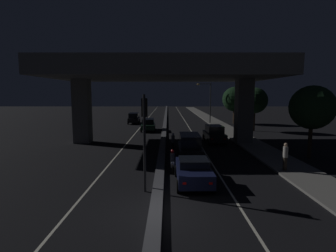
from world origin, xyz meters
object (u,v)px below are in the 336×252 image
car_black_second_oncoming (133,118)px  motorcycle_white_filtering_near (172,162)px  street_lamp (207,99)px  car_black_second (189,146)px  traffic_light_left_of_median (144,126)px  car_dark_blue_lead (193,171)px  car_dark_green_lead_oncoming (147,124)px  car_black_third (213,134)px  pedestrian_on_sidewalk (284,156)px  motorcycle_black_filtering_mid (172,142)px

car_black_second_oncoming → motorcycle_white_filtering_near: 29.27m
street_lamp → car_black_second: (-5.22, -25.07, -3.22)m
car_black_second_oncoming → motorcycle_white_filtering_near: car_black_second_oncoming is taller
car_black_second → car_black_second_oncoming: size_ratio=0.98×
traffic_light_left_of_median → car_black_second_oncoming: (-4.75, 32.23, -2.48)m
car_dark_blue_lead → car_dark_green_lead_oncoming: 22.46m
car_black_third → pedestrian_on_sidewalk: 10.95m
street_lamp → car_black_third: bearing=-96.5°
car_black_second_oncoming → motorcycle_black_filtering_mid: car_black_second_oncoming is taller
car_black_second_oncoming → motorcycle_white_filtering_near: size_ratio=2.22×
street_lamp → pedestrian_on_sidewalk: size_ratio=3.87×
traffic_light_left_of_median → car_dark_blue_lead: size_ratio=1.22×
motorcycle_white_filtering_near → motorcycle_black_filtering_mid: motorcycle_black_filtering_mid is taller
car_dark_blue_lead → motorcycle_black_filtering_mid: bearing=5.3°
car_black_second → car_dark_green_lead_oncoming: (-4.51, 16.16, -0.13)m
street_lamp → motorcycle_black_filtering_mid: size_ratio=3.66×
car_black_second → motorcycle_white_filtering_near: size_ratio=2.18×
car_black_second → motorcycle_white_filtering_near: bearing=157.3°
motorcycle_black_filtering_mid → car_black_second_oncoming: bearing=18.7°
car_dark_blue_lead → pedestrian_on_sidewalk: 6.62m
car_dark_green_lead_oncoming → car_black_second_oncoming: 9.62m
car_dark_green_lead_oncoming → pedestrian_on_sidewalk: size_ratio=2.64×
traffic_light_left_of_median → motorcycle_black_filtering_mid: traffic_light_left_of_median is taller
car_dark_green_lead_oncoming → motorcycle_white_filtering_near: size_ratio=2.42×
street_lamp → car_black_third: (-2.06, -18.11, -3.29)m
car_black_third → traffic_light_left_of_median: bearing=154.9°
car_black_third → pedestrian_on_sidewalk: pedestrian_on_sidewalk is taller
traffic_light_left_of_median → motorcycle_white_filtering_near: bearing=67.5°
car_dark_green_lead_oncoming → car_black_second_oncoming: (-3.17, 9.08, 0.10)m
car_dark_blue_lead → car_black_second: car_black_second is taller
car_dark_green_lead_oncoming → motorcycle_white_filtering_near: 19.76m
street_lamp → car_dark_blue_lead: (-5.50, -30.97, -3.46)m
car_dark_green_lead_oncoming → motorcycle_black_filtering_mid: (3.26, -12.48, -0.25)m
traffic_light_left_of_median → car_dark_blue_lead: bearing=22.3°
traffic_light_left_of_median → motorcycle_black_filtering_mid: (1.68, 10.67, -2.83)m
car_black_third → car_black_second_oncoming: size_ratio=0.97×
street_lamp → car_dark_green_lead_oncoming: (-9.73, -8.91, -3.35)m
traffic_light_left_of_median → car_dark_green_lead_oncoming: size_ratio=1.06×
car_dark_blue_lead → pedestrian_on_sidewalk: pedestrian_on_sidewalk is taller
motorcycle_black_filtering_mid → pedestrian_on_sidewalk: 10.27m
motorcycle_white_filtering_near → pedestrian_on_sidewalk: pedestrian_on_sidewalk is taller
car_black_second → car_dark_green_lead_oncoming: size_ratio=0.90×
street_lamp → pedestrian_on_sidewalk: bearing=-88.6°
car_dark_green_lead_oncoming → motorcycle_black_filtering_mid: car_dark_green_lead_oncoming is taller
car_dark_green_lead_oncoming → motorcycle_white_filtering_near: bearing=6.5°
motorcycle_white_filtering_near → car_black_third: bearing=-24.6°
car_black_third → pedestrian_on_sidewalk: (2.78, -10.59, 0.12)m
car_black_second → motorcycle_white_filtering_near: car_black_second is taller
street_lamp → car_dark_blue_lead: 31.64m
traffic_light_left_of_median → car_black_third: traffic_light_left_of_median is taller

